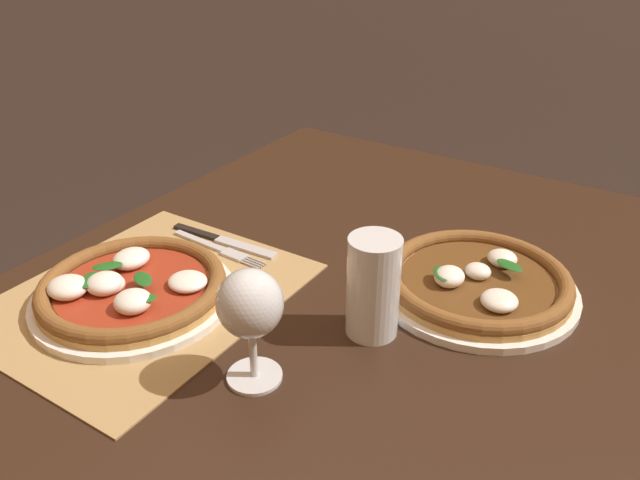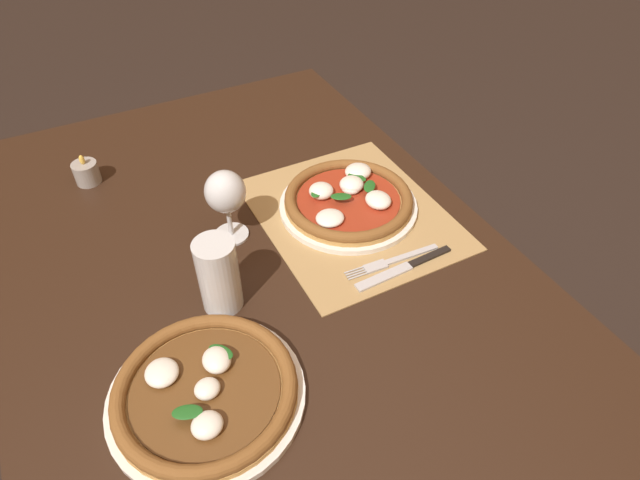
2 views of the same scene
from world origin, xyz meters
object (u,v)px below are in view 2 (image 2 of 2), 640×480
pizza_near (348,200)px  votive_candle (87,173)px  wine_glass (226,195)px  fork (392,261)px  knife (404,268)px  pizza_far (205,391)px  pint_glass (219,276)px

pizza_near → votive_candle: votive_candle is taller
pizza_near → wine_glass: size_ratio=1.91×
pizza_near → fork: size_ratio=1.47×
votive_candle → wine_glass: bearing=-145.1°
fork → pizza_near: bearing=-2.2°
pizza_near → knife: bearing=-178.9°
fork → knife: knife is taller
fork → knife: 0.03m
knife → pizza_far: bearing=101.9°
pizza_far → votive_candle: 0.66m
knife → votive_candle: bearing=40.5°
wine_glass → fork: bearing=-131.4°
pint_glass → knife: pint_glass is taller
pizza_near → pizza_far: pizza_near is taller
pint_glass → fork: (-0.05, -0.32, -0.06)m
wine_glass → fork: wine_glass is taller
pizza_far → fork: size_ratio=1.51×
pizza_near → fork: bearing=177.8°
knife → votive_candle: 0.75m
pizza_far → pizza_near: bearing=-54.5°
fork → votive_candle: votive_candle is taller
knife → votive_candle: (0.57, 0.48, 0.02)m
pint_glass → votive_candle: (0.49, 0.15, -0.05)m
wine_glass → pint_glass: wine_glass is taller
votive_candle → pizza_far: bearing=-174.7°
pizza_far → votive_candle: bearing=5.3°
pizza_near → pint_glass: size_ratio=2.04×
pizza_near → wine_glass: (0.03, 0.25, 0.08)m
wine_glass → votive_candle: bearing=34.9°
wine_glass → votive_candle: wine_glass is taller
pizza_far → wine_glass: wine_glass is taller
wine_glass → votive_candle: size_ratio=2.15×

